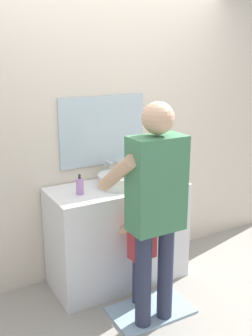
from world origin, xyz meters
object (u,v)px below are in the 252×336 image
at_px(soap_bottle, 80,186).
at_px(adult_parent, 155,198).
at_px(toothbrush_cup, 153,174).
at_px(child_toddler, 142,242).

relative_size(soap_bottle, adult_parent, 0.10).
bearing_deg(toothbrush_cup, soap_bottle, -177.80).
height_order(toothbrush_cup, soap_bottle, toothbrush_cup).
height_order(toothbrush_cup, child_toddler, toothbrush_cup).
distance_m(child_toddler, adult_parent, 0.53).
height_order(soap_bottle, adult_parent, adult_parent).
bearing_deg(adult_parent, toothbrush_cup, 58.11).
bearing_deg(soap_bottle, toothbrush_cup, 2.20).
bearing_deg(child_toddler, adult_parent, -101.01).
relative_size(toothbrush_cup, soap_bottle, 1.25).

